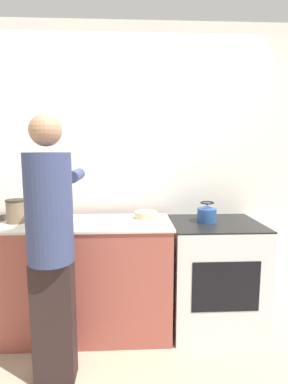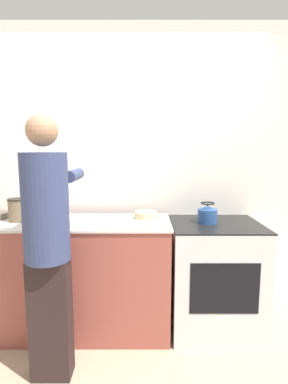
# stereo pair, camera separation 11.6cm
# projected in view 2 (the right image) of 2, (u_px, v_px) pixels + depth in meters

# --- Properties ---
(ground_plane) EXTENTS (12.00, 12.00, 0.00)m
(ground_plane) POSITION_uv_depth(u_px,v_px,m) (118.00, 350.00, 2.26)
(ground_plane) COLOR tan
(wall_back) EXTENTS (8.00, 0.05, 2.60)m
(wall_back) POSITION_uv_depth(u_px,v_px,m) (123.00, 171.00, 2.77)
(wall_back) COLOR white
(wall_back) RESTS_ON ground_plane
(counter) EXTENTS (1.59, 0.58, 0.93)m
(counter) POSITION_uv_depth(u_px,v_px,m) (75.00, 276.00, 2.47)
(counter) COLOR #9E4C42
(counter) RESTS_ON ground_plane
(oven) EXTENTS (0.73, 0.64, 0.90)m
(oven) POSITION_uv_depth(u_px,v_px,m) (215.00, 276.00, 2.51)
(oven) COLOR silver
(oven) RESTS_ON ground_plane
(person) EXTENTS (0.32, 0.56, 1.71)m
(person) POSITION_uv_depth(u_px,v_px,m) (49.00, 239.00, 1.89)
(person) COLOR black
(person) RESTS_ON ground_plane
(cutting_board) EXTENTS (0.39, 0.19, 0.02)m
(cutting_board) POSITION_uv_depth(u_px,v_px,m) (69.00, 220.00, 2.41)
(cutting_board) COLOR silver
(cutting_board) RESTS_ON counter
(knife) EXTENTS (0.25, 0.09, 0.01)m
(knife) POSITION_uv_depth(u_px,v_px,m) (70.00, 219.00, 2.39)
(knife) COLOR silver
(knife) RESTS_ON cutting_board
(kettle) EXTENTS (0.16, 0.16, 0.17)m
(kettle) POSITION_uv_depth(u_px,v_px,m) (208.00, 214.00, 2.45)
(kettle) COLOR #284C8C
(kettle) RESTS_ON oven
(bowl_prep) EXTENTS (0.19, 0.19, 0.05)m
(bowl_prep) POSITION_uv_depth(u_px,v_px,m) (147.00, 215.00, 2.52)
(bowl_prep) COLOR #C6B789
(bowl_prep) RESTS_ON counter
(canister_jar) EXTENTS (0.15, 0.15, 0.18)m
(canister_jar) POSITION_uv_depth(u_px,v_px,m) (19.00, 210.00, 2.39)
(canister_jar) COLOR #756047
(canister_jar) RESTS_ON counter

